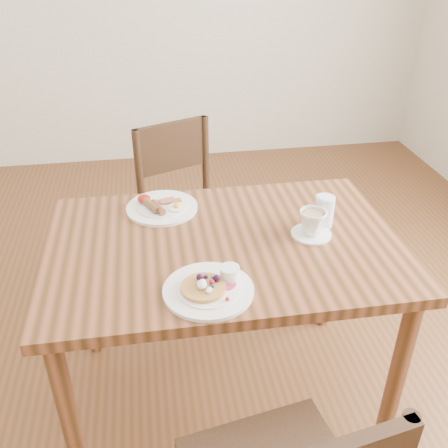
# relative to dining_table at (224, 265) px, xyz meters

# --- Properties ---
(ground) EXTENTS (5.00, 5.00, 0.00)m
(ground) POSITION_rel_dining_table_xyz_m (0.00, 0.00, -0.65)
(ground) COLOR #573518
(ground) RESTS_ON ground
(dining_table) EXTENTS (1.20, 0.80, 0.75)m
(dining_table) POSITION_rel_dining_table_xyz_m (0.00, 0.00, 0.00)
(dining_table) COLOR brown
(dining_table) RESTS_ON ground
(chair_far) EXTENTS (0.55, 0.55, 0.88)m
(chair_far) POSITION_rel_dining_table_xyz_m (-0.07, 0.72, -0.16)
(chair_far) COLOR #372414
(chair_far) RESTS_ON ground
(pancake_plate) EXTENTS (0.27, 0.27, 0.06)m
(pancake_plate) POSITION_rel_dining_table_xyz_m (-0.08, -0.26, 0.11)
(pancake_plate) COLOR white
(pancake_plate) RESTS_ON dining_table
(breakfast_plate) EXTENTS (0.27, 0.27, 0.04)m
(breakfast_plate) POSITION_rel_dining_table_xyz_m (-0.20, 0.26, 0.11)
(breakfast_plate) COLOR white
(breakfast_plate) RESTS_ON dining_table
(teacup_saucer) EXTENTS (0.14, 0.14, 0.10)m
(teacup_saucer) POSITION_rel_dining_table_xyz_m (0.31, -0.01, 0.14)
(teacup_saucer) COLOR white
(teacup_saucer) RESTS_ON dining_table
(water_glass) EXTENTS (0.07, 0.07, 0.11)m
(water_glass) POSITION_rel_dining_table_xyz_m (0.37, 0.05, 0.16)
(water_glass) COLOR silver
(water_glass) RESTS_ON dining_table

